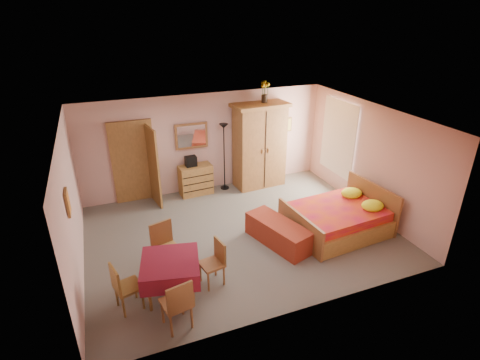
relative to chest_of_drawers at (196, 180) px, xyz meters
name	(u,v)px	position (x,y,z in m)	size (l,w,h in m)	color
floor	(241,233)	(0.40, -2.24, -0.40)	(6.50, 6.50, 0.00)	slate
ceiling	(241,118)	(0.40, -2.24, 2.20)	(6.50, 6.50, 0.00)	brown
wall_back	(206,143)	(0.40, 0.26, 0.90)	(6.50, 0.10, 2.60)	#CB9B93
wall_front	(301,245)	(0.40, -4.74, 0.90)	(6.50, 0.10, 2.60)	#CB9B93
wall_left	(71,208)	(-2.85, -2.24, 0.90)	(0.10, 5.00, 2.60)	#CB9B93
wall_right	(369,159)	(3.65, -2.24, 0.90)	(0.10, 5.00, 2.60)	#CB9B93
doorway	(134,163)	(-1.50, 0.23, 0.62)	(1.06, 0.12, 2.15)	#9E6B35
window	(339,138)	(3.61, -1.04, 1.05)	(0.08, 1.40, 1.95)	white
picture_left	(68,202)	(-2.82, -2.84, 1.30)	(0.04, 0.32, 0.42)	orange
picture_back	(287,125)	(2.75, 0.23, 1.15)	(0.30, 0.04, 0.40)	#D8BF59
chest_of_drawers	(196,180)	(0.00, 0.00, 0.00)	(0.85, 0.43, 0.80)	olive
wall_mirror	(191,136)	(0.00, 0.21, 1.15)	(0.85, 0.04, 0.67)	silver
stereo	(191,161)	(-0.10, 0.02, 0.53)	(0.28, 0.21, 0.26)	black
floor_lamp	(224,157)	(0.81, 0.03, 0.51)	(0.23, 0.23, 1.83)	black
wardrobe	(260,146)	(1.79, -0.08, 0.75)	(1.47, 0.76, 2.30)	brown
sunflower_vase	(265,92)	(1.92, -0.03, 2.17)	(0.22, 0.22, 0.56)	gold
bed	(337,212)	(2.41, -2.90, 0.07)	(2.06, 1.62, 0.95)	#B81237
bench	(278,233)	(0.99, -2.87, -0.15)	(0.56, 1.51, 0.50)	maroon
dining_table	(171,277)	(-1.41, -3.60, -0.05)	(0.96, 0.96, 0.70)	maroon
chair_south	(176,302)	(-1.48, -4.33, 0.06)	(0.42, 0.42, 0.92)	#925B31
chair_north	(167,249)	(-1.34, -2.95, 0.08)	(0.44, 0.44, 0.97)	#A97C39
chair_west	(128,286)	(-2.12, -3.67, 0.04)	(0.40, 0.40, 0.88)	olive
chair_east	(212,264)	(-0.68, -3.58, 0.02)	(0.38, 0.38, 0.85)	#905C30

